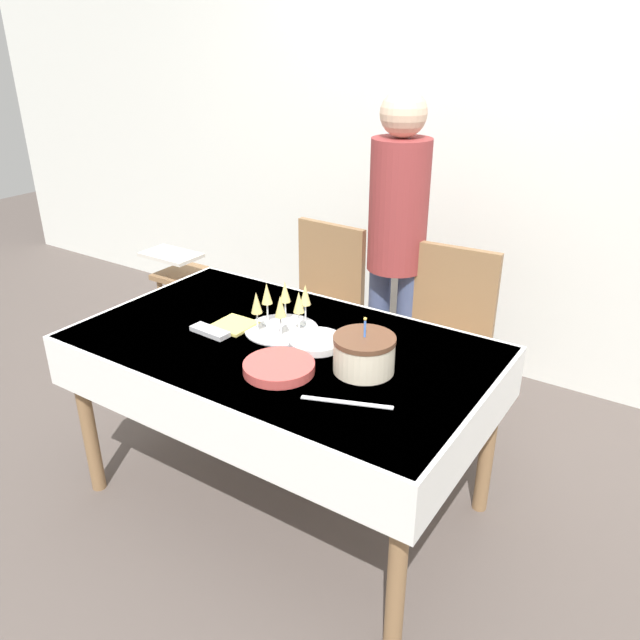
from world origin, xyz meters
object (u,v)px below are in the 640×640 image
at_px(dining_chair_far_right, 443,341).
at_px(person_standing, 397,231).
at_px(high_chair, 185,287).
at_px(plate_stack_main, 279,367).
at_px(champagne_tray, 282,310).
at_px(dining_chair_far_left, 319,308).
at_px(birthday_cake, 364,354).
at_px(plate_stack_dessert, 316,342).

xyz_separation_m(dining_chair_far_right, person_standing, (-0.32, 0.11, 0.45)).
bearing_deg(high_chair, plate_stack_main, -32.99).
distance_m(champagne_tray, person_standing, 0.83).
relative_size(dining_chair_far_right, champagne_tray, 3.22).
bearing_deg(dining_chair_far_right, champagne_tray, -119.65).
distance_m(dining_chair_far_left, person_standing, 0.60).
bearing_deg(dining_chair_far_right, high_chair, -176.17).
distance_m(dining_chair_far_right, birthday_cake, 0.87).
bearing_deg(dining_chair_far_left, person_standing, 16.60).
distance_m(dining_chair_far_left, dining_chair_far_right, 0.70).
bearing_deg(plate_stack_main, dining_chair_far_left, 116.20).
bearing_deg(champagne_tray, plate_stack_dessert, -10.89).
bearing_deg(birthday_cake, high_chair, 156.07).
xyz_separation_m(birthday_cake, champagne_tray, (-0.43, 0.11, 0.02)).
bearing_deg(dining_chair_far_left, dining_chair_far_right, -0.01).
xyz_separation_m(dining_chair_far_left, high_chair, (-0.87, -0.11, -0.04)).
distance_m(person_standing, high_chair, 1.36).
distance_m(birthday_cake, plate_stack_dessert, 0.26).
relative_size(dining_chair_far_left, person_standing, 0.59).
bearing_deg(high_chair, person_standing, 9.88).
height_order(dining_chair_far_right, plate_stack_dessert, dining_chair_far_right).
relative_size(champagne_tray, person_standing, 0.18).
xyz_separation_m(plate_stack_dessert, person_standing, (-0.10, 0.86, 0.20)).
bearing_deg(dining_chair_far_right, plate_stack_dessert, -106.41).
height_order(birthday_cake, plate_stack_dessert, birthday_cake).
bearing_deg(champagne_tray, birthday_cake, -13.77).
bearing_deg(person_standing, dining_chair_far_right, -19.10).
height_order(dining_chair_far_right, champagne_tray, dining_chair_far_right).
bearing_deg(high_chair, dining_chair_far_right, 3.83).
relative_size(champagne_tray, plate_stack_main, 1.17).
xyz_separation_m(dining_chair_far_right, high_chair, (-1.57, -0.10, -0.04)).
bearing_deg(champagne_tray, plate_stack_main, -55.58).
height_order(dining_chair_far_left, champagne_tray, dining_chair_far_left).
distance_m(plate_stack_dessert, high_chair, 1.52).
relative_size(plate_stack_main, high_chair, 0.35).
bearing_deg(dining_chair_far_left, champagne_tray, -67.38).
bearing_deg(birthday_cake, champagne_tray, 166.23).
xyz_separation_m(dining_chair_far_left, plate_stack_main, (0.48, -0.98, 0.26)).
bearing_deg(high_chair, dining_chair_far_left, 6.88).
xyz_separation_m(dining_chair_far_left, champagne_tray, (0.29, -0.71, 0.33)).
xyz_separation_m(dining_chair_far_left, birthday_cake, (0.73, -0.81, 0.30)).
height_order(dining_chair_far_left, dining_chair_far_right, same).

